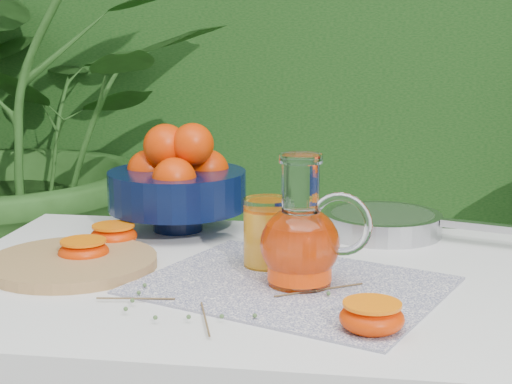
# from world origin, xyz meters

# --- Properties ---
(hedge_backdrop) EXTENTS (8.00, 1.65, 2.50)m
(hedge_backdrop) POSITION_xyz_m (0.06, 2.06, 1.19)
(hedge_backdrop) COLOR #134314
(hedge_backdrop) RESTS_ON ground
(potted_plant_left) EXTENTS (2.20, 2.20, 1.66)m
(potted_plant_left) POSITION_xyz_m (-1.08, 1.14, 0.83)
(potted_plant_left) COLOR #28511B
(potted_plant_left) RESTS_ON ground
(white_table) EXTENTS (1.00, 0.70, 0.75)m
(white_table) POSITION_xyz_m (-0.10, -0.02, 0.67)
(white_table) COLOR white
(white_table) RESTS_ON ground
(placemat) EXTENTS (0.53, 0.47, 0.00)m
(placemat) POSITION_xyz_m (-0.04, -0.06, 0.75)
(placemat) COLOR #0C1145
(placemat) RESTS_ON white_table
(cutting_board) EXTENTS (0.35, 0.35, 0.02)m
(cutting_board) POSITION_xyz_m (-0.40, -0.03, 0.76)
(cutting_board) COLOR #A7784B
(cutting_board) RESTS_ON white_table
(fruit_bowl) EXTENTS (0.31, 0.31, 0.21)m
(fruit_bowl) POSITION_xyz_m (-0.29, 0.25, 0.85)
(fruit_bowl) COLOR black
(fruit_bowl) RESTS_ON white_table
(juice_pitcher) EXTENTS (0.18, 0.14, 0.20)m
(juice_pitcher) POSITION_xyz_m (-0.03, -0.06, 0.82)
(juice_pitcher) COLOR white
(juice_pitcher) RESTS_ON white_table
(juice_tumbler) EXTENTS (0.10, 0.10, 0.11)m
(juice_tumbler) POSITION_xyz_m (-0.09, 0.03, 0.81)
(juice_tumbler) COLOR white
(juice_tumbler) RESTS_ON white_table
(saute_pan) EXTENTS (0.41, 0.28, 0.04)m
(saute_pan) POSITION_xyz_m (0.10, 0.27, 0.77)
(saute_pan) COLOR #AEAFB3
(saute_pan) RESTS_ON white_table
(orange_halves) EXTENTS (0.58, 0.45, 0.04)m
(orange_halves) POSITION_xyz_m (-0.23, -0.04, 0.77)
(orange_halves) COLOR #EA4402
(orange_halves) RESTS_ON white_table
(thyme_sprigs) EXTENTS (0.37, 0.27, 0.01)m
(thyme_sprigs) POSITION_xyz_m (-0.12, -0.16, 0.76)
(thyme_sprigs) COLOR brown
(thyme_sprigs) RESTS_ON white_table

